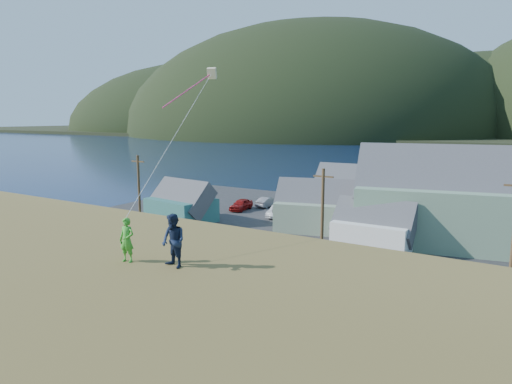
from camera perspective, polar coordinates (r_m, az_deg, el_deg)
ground at (r=34.56m, az=7.92°, el=-11.46°), size 900.00×900.00×0.00m
grass_strip at (r=32.83m, az=6.49°, el=-12.48°), size 110.00×8.00×0.10m
waterfront_lot at (r=49.92m, az=15.79°, el=-5.09°), size 72.00×36.00×0.12m
wharf at (r=73.13m, az=16.21°, el=-0.25°), size 26.00×14.00×0.90m
shed_teal at (r=53.92m, az=-9.34°, el=-1.38°), size 8.38×6.38×6.05m
shed_palegreen_near at (r=49.79m, az=7.84°, el=-1.94°), size 10.36×7.83×6.71m
shed_white at (r=43.21m, az=14.51°, el=-4.32°), size 7.26×4.85×5.75m
shed_palegreen_far at (r=62.64m, az=12.25°, el=0.47°), size 10.89×6.49×7.18m
utility_poles at (r=35.65m, az=5.17°, el=-3.41°), size 31.96×0.24×8.64m
parked_cars at (r=54.60m, az=8.17°, el=-2.74°), size 25.71×12.73×1.48m
kite_flyer_green at (r=16.69m, az=-15.84°, el=-5.79°), size 0.63×0.47×1.58m
kite_flyer_navy at (r=15.70m, az=-10.29°, el=-6.05°), size 1.03×0.89×1.84m
kite_rig at (r=24.37m, az=-6.14°, el=14.03°), size 2.02×4.69×10.86m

